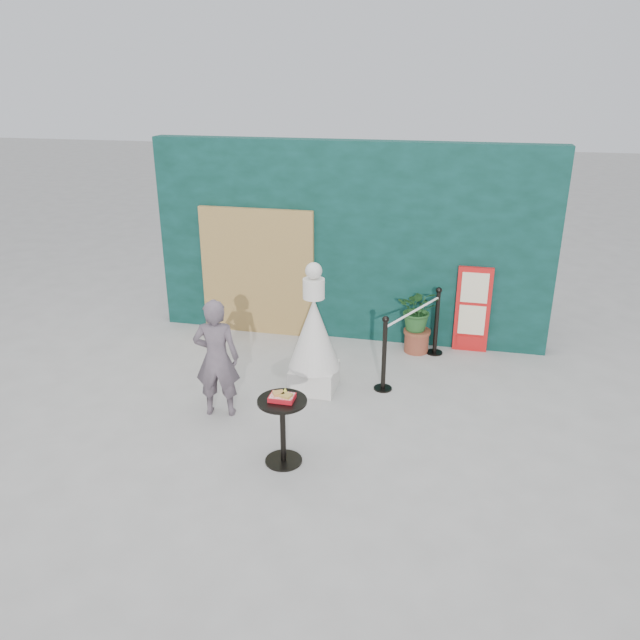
{
  "coord_description": "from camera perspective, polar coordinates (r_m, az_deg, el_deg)",
  "views": [
    {
      "loc": [
        1.62,
        -5.89,
        3.89
      ],
      "look_at": [
        0.0,
        1.2,
        1.0
      ],
      "focal_mm": 35.0,
      "sensor_mm": 36.0,
      "label": 1
    }
  ],
  "objects": [
    {
      "name": "menu_board",
      "position": [
        9.42,
        13.78,
        0.91
      ],
      "size": [
        0.5,
        0.07,
        1.3
      ],
      "color": "red",
      "rests_on": "ground"
    },
    {
      "name": "cafe_table",
      "position": [
        6.62,
        -3.44,
        -9.2
      ],
      "size": [
        0.52,
        0.52,
        0.75
      ],
      "color": "black",
      "rests_on": "ground"
    },
    {
      "name": "stanchion_barrier",
      "position": [
        8.68,
        8.41,
        -1.6
      ],
      "size": [
        0.84,
        1.54,
        1.03
      ],
      "color": "black",
      "rests_on": "ground"
    },
    {
      "name": "back_wall",
      "position": [
        9.49,
        2.65,
        7.07
      ],
      "size": [
        6.0,
        0.3,
        3.0
      ],
      "primitive_type": "cube",
      "color": "black",
      "rests_on": "ground"
    },
    {
      "name": "planter",
      "position": [
        9.25,
        8.96,
        0.44
      ],
      "size": [
        0.59,
        0.51,
        1.0
      ],
      "color": "brown",
      "rests_on": "ground"
    },
    {
      "name": "woman",
      "position": [
        7.5,
        -9.43,
        -3.46
      ],
      "size": [
        0.6,
        0.45,
        1.48
      ],
      "primitive_type": "imported",
      "rotation": [
        0.0,
        0.0,
        3.33
      ],
      "color": "#635560",
      "rests_on": "ground"
    },
    {
      "name": "bamboo_fence",
      "position": [
        9.77,
        -5.76,
        4.36
      ],
      "size": [
        1.8,
        0.08,
        2.0
      ],
      "primitive_type": "cube",
      "color": "tan",
      "rests_on": "ground"
    },
    {
      "name": "ground",
      "position": [
        7.24,
        -2.16,
        -10.84
      ],
      "size": [
        60.0,
        60.0,
        0.0
      ],
      "primitive_type": "plane",
      "color": "#ADAAA5",
      "rests_on": "ground"
    },
    {
      "name": "food_basket",
      "position": [
        6.47,
        -3.47,
        -7.0
      ],
      "size": [
        0.26,
        0.19,
        0.11
      ],
      "color": "red",
      "rests_on": "cafe_table"
    },
    {
      "name": "statue",
      "position": [
        8.0,
        -0.56,
        -1.77
      ],
      "size": [
        0.67,
        0.67,
        1.73
      ],
      "color": "silver",
      "rests_on": "ground"
    }
  ]
}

